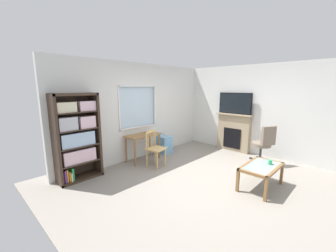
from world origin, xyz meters
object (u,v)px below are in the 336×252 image
Objects in this scene: tv at (235,103)px; sippy_cup at (270,162)px; desk_under_window at (143,139)px; plastic_drawer_unit at (164,145)px; coffee_table at (261,169)px; office_chair at (264,142)px; bookshelf at (76,136)px; fireplace at (234,132)px; wooden_chair at (155,148)px.

tv is 2.55m from sippy_cup.
tv reaches higher than desk_under_window.
coffee_table is at bearing -94.58° from plastic_drawer_unit.
office_chair is (-0.48, -1.08, -0.92)m from tv.
sippy_cup is (-1.71, -1.63, -0.97)m from tv.
tv is 1.02× the size of office_chair.
bookshelf is 1.59× the size of fireplace.
tv reaches higher than sippy_cup.
fireplace is at bearing 38.80° from coffee_table.
sippy_cup is at bearing -51.00° from bookshelf.
sippy_cup is (-1.23, -0.55, -0.05)m from office_chair.
desk_under_window is 3.07m from sippy_cup.
plastic_drawer_unit is at bearing 115.67° from office_chair.
sippy_cup is (2.48, -3.07, -0.46)m from bookshelf.
desk_under_window is at bearing 152.12° from fireplace.
fireplace reaches higher than sippy_cup.
bookshelf is 4.46m from tv.
office_chair is 1.50m from coffee_table.
coffee_table is (-1.91, -1.54, -0.19)m from fireplace.
sippy_cup is (-0.05, -3.01, 0.25)m from plastic_drawer_unit.
office_chair reaches higher than desk_under_window.
fireplace is at bearing -17.68° from wooden_chair.
bookshelf is 1.83m from wooden_chair.
desk_under_window is at bearing 104.95° from sippy_cup.
fireplace reaches higher than plastic_drawer_unit.
bookshelf is at bearing 145.90° from office_chair.
wooden_chair is 2.59m from sippy_cup.
office_chair reaches higher than plastic_drawer_unit.
tv is 11.32× the size of sippy_cup.
wooden_chair is 0.93× the size of coffee_table.
tv reaches higher than office_chair.
fireplace is (4.21, -1.44, -0.38)m from bookshelf.
office_chair is (3.72, -2.52, -0.40)m from bookshelf.
coffee_table is at bearing 153.07° from sippy_cup.
fireplace reaches higher than coffee_table.
wooden_chair is at bearing -147.52° from plastic_drawer_unit.
bookshelf is 3.80m from coffee_table.
sippy_cup is at bearing -71.12° from wooden_chair.
bookshelf is at bearing 159.33° from wooden_chair.
wooden_chair is at bearing 162.32° from fireplace.
sippy_cup is at bearing -155.88° from office_chair.
bookshelf reaches higher than desk_under_window.
wooden_chair is 2.86m from tv.
fireplace is at bearing -39.49° from plastic_drawer_unit.
desk_under_window reaches higher than plastic_drawer_unit.
fireplace is 1.16× the size of office_chair.
office_chair is at bearing -34.10° from bookshelf.
desk_under_window is at bearing 101.95° from coffee_table.
wooden_chair reaches higher than desk_under_window.
coffee_table is at bearing -162.06° from office_chair.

